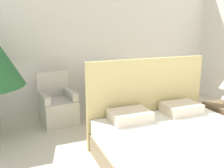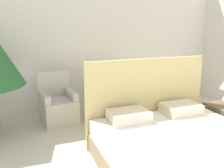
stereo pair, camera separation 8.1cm
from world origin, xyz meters
TOP-DOWN VIEW (x-y plane):
  - wall_back at (0.00, 4.07)m, footprint 10.00×0.06m
  - bed at (0.22, 1.21)m, footprint 1.86×2.06m
  - armchair_near_window_left at (-0.90, 3.34)m, footprint 0.64×0.67m
  - armchair_near_window_right at (0.07, 3.34)m, footprint 0.58×0.61m

SIDE VIEW (x-z plane):
  - bed at x=0.22m, z-range -0.35..0.89m
  - armchair_near_window_left at x=-0.90m, z-range -0.17..0.72m
  - armchair_near_window_right at x=0.07m, z-range -0.17..0.72m
  - wall_back at x=0.00m, z-range 0.00..2.90m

